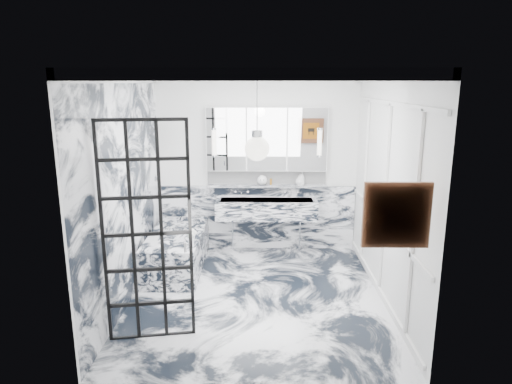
{
  "coord_description": "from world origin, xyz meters",
  "views": [
    {
      "loc": [
        0.07,
        -5.42,
        2.69
      ],
      "look_at": [
        -0.0,
        0.5,
        1.26
      ],
      "focal_mm": 32.0,
      "sensor_mm": 36.0,
      "label": 1
    }
  ],
  "objects_px": {
    "mirror_cabinet": "(267,139)",
    "crittall_door": "(147,234)",
    "bathtub": "(177,250)",
    "trough_sink": "(266,209)"
  },
  "relations": [
    {
      "from": "crittall_door",
      "to": "bathtub",
      "type": "distance_m",
      "value": 2.08
    },
    {
      "from": "crittall_door",
      "to": "trough_sink",
      "type": "distance_m",
      "value": 2.86
    },
    {
      "from": "trough_sink",
      "to": "bathtub",
      "type": "xyz_separation_m",
      "value": [
        -1.33,
        -0.66,
        -0.45
      ]
    },
    {
      "from": "crittall_door",
      "to": "bathtub",
      "type": "height_order",
      "value": "crittall_door"
    },
    {
      "from": "mirror_cabinet",
      "to": "bathtub",
      "type": "distance_m",
      "value": 2.2
    },
    {
      "from": "bathtub",
      "to": "trough_sink",
      "type": "bearing_deg",
      "value": 26.48
    },
    {
      "from": "mirror_cabinet",
      "to": "trough_sink",
      "type": "bearing_deg",
      "value": -90.0
    },
    {
      "from": "mirror_cabinet",
      "to": "crittall_door",
      "type": "bearing_deg",
      "value": -114.9
    },
    {
      "from": "mirror_cabinet",
      "to": "bathtub",
      "type": "xyz_separation_m",
      "value": [
        -1.32,
        -0.83,
        -1.54
      ]
    },
    {
      "from": "mirror_cabinet",
      "to": "bathtub",
      "type": "relative_size",
      "value": 1.15
    }
  ]
}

